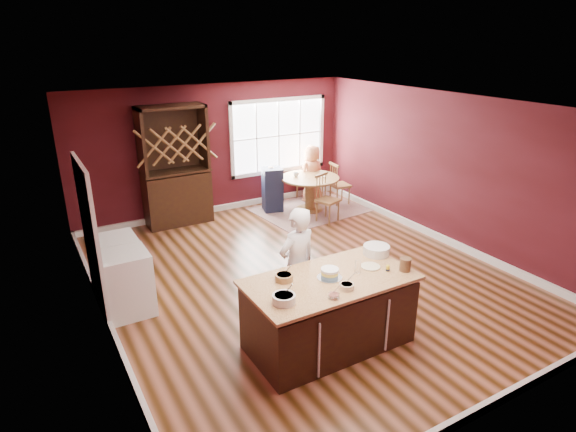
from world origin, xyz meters
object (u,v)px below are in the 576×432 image
at_px(dining_table, 310,187).
at_px(seated_woman, 312,174).
at_px(chair_east, 340,183).
at_px(chair_north, 307,178).
at_px(washer, 127,283).
at_px(layer_cake, 330,273).
at_px(kitchen_island, 329,313).
at_px(chair_south, 328,198).
at_px(dryer, 117,265).
at_px(toddler, 271,175).
at_px(high_chair, 272,189).
at_px(hutch, 175,166).
at_px(baker, 297,265).

distance_m(dining_table, seated_woman, 0.59).
bearing_deg(chair_east, dining_table, 96.14).
xyz_separation_m(chair_north, washer, (-4.77, -2.98, -0.04)).
distance_m(layer_cake, chair_north, 5.71).
xyz_separation_m(chair_east, seated_woman, (-0.47, 0.45, 0.17)).
xyz_separation_m(kitchen_island, layer_cake, (-0.00, 0.01, 0.54)).
bearing_deg(chair_north, kitchen_island, 48.25).
height_order(chair_north, washer, chair_north).
bearing_deg(chair_north, chair_south, 61.71).
bearing_deg(dryer, washer, -90.00).
relative_size(toddler, washer, 0.29).
bearing_deg(kitchen_island, chair_south, 55.62).
height_order(kitchen_island, toddler, toddler).
xyz_separation_m(kitchen_island, high_chair, (1.71, 4.61, 0.06)).
height_order(kitchen_island, seated_woman, seated_woman).
bearing_deg(chair_north, seated_woman, 70.15).
bearing_deg(toddler, hutch, 169.94).
height_order(chair_north, high_chair, high_chair).
distance_m(baker, dryer, 2.75).
relative_size(dining_table, baker, 0.79).
bearing_deg(toddler, dryer, -151.75).
bearing_deg(kitchen_island, toddler, 69.95).
height_order(dining_table, washer, washer).
height_order(chair_east, hutch, hutch).
bearing_deg(chair_south, chair_north, 54.03).
bearing_deg(washer, kitchen_island, -45.35).
height_order(high_chair, dryer, high_chair).
xyz_separation_m(seated_woman, toddler, (-1.10, -0.11, 0.15)).
height_order(chair_north, dryer, chair_north).
height_order(chair_south, dryer, chair_south).
bearing_deg(baker, chair_east, -142.15).
bearing_deg(kitchen_island, baker, 92.96).
height_order(kitchen_island, dryer, kitchen_island).
distance_m(chair_south, seated_woman, 1.28).
bearing_deg(dryer, dining_table, 20.08).
xyz_separation_m(kitchen_island, chair_north, (2.81, 4.96, 0.06)).
xyz_separation_m(seated_woman, high_chair, (-1.06, -0.08, -0.16)).
bearing_deg(toddler, baker, -113.75).
relative_size(kitchen_island, chair_north, 2.06).
xyz_separation_m(hutch, dryer, (-1.68, -2.30, -0.74)).
height_order(dining_table, baker, baker).
height_order(baker, chair_east, baker).
height_order(layer_cake, toddler, layer_cake).
distance_m(high_chair, washer, 4.51).
distance_m(baker, layer_cake, 0.71).
height_order(seated_woman, hutch, hutch).
height_order(baker, layer_cake, baker).
bearing_deg(kitchen_island, dryer, 126.77).
distance_m(baker, seated_woman, 4.88).
bearing_deg(dryer, baker, -45.02).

